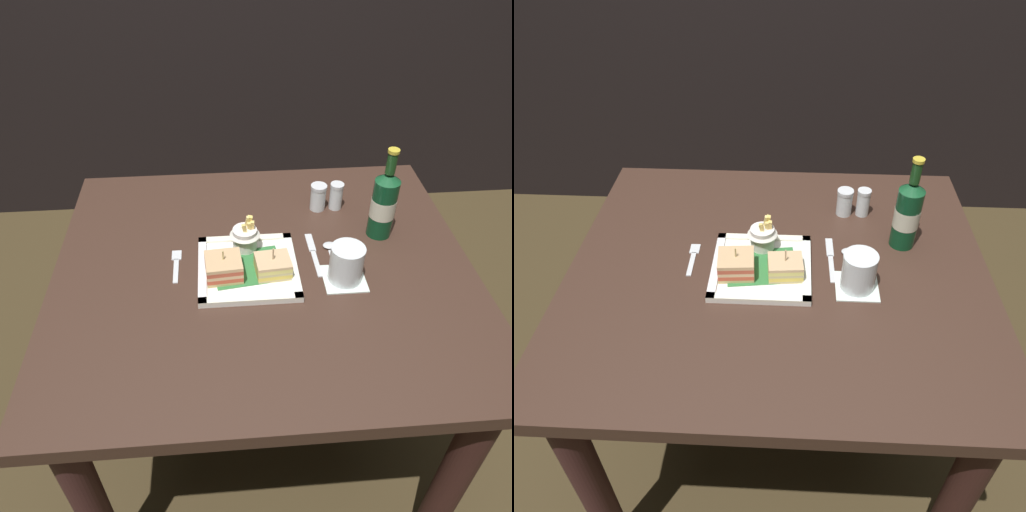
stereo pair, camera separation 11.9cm
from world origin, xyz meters
TOP-DOWN VIEW (x-y plane):
  - ground_plane at (0.00, 0.00)m, footprint 6.00×6.00m
  - dining_table at (0.00, 0.00)m, footprint 1.02×0.90m
  - square_plate at (-0.04, -0.01)m, footprint 0.24×0.24m
  - sandwich_half_left at (-0.10, -0.03)m, footprint 0.09×0.09m
  - sandwich_half_right at (0.02, -0.03)m, footprint 0.09×0.08m
  - fries_cup at (-0.04, 0.06)m, footprint 0.08×0.08m
  - beer_bottle at (0.31, 0.11)m, footprint 0.06×0.06m
  - drink_coaster at (0.19, -0.06)m, footprint 0.10×0.10m
  - water_glass at (0.19, -0.06)m, footprint 0.08×0.08m
  - fork at (-0.21, 0.03)m, footprint 0.02×0.12m
  - knife at (0.13, 0.04)m, footprint 0.02×0.17m
  - spoon at (0.17, 0.05)m, footprint 0.04×0.12m
  - salt_shaker at (0.17, 0.24)m, footprint 0.04×0.04m
  - pepper_shaker at (0.22, 0.24)m, footprint 0.04×0.04m

SIDE VIEW (x-z plane):
  - ground_plane at x=0.00m, z-range 0.00..0.00m
  - dining_table at x=0.00m, z-range 0.24..1.00m
  - fork at x=-0.21m, z-range 0.76..0.76m
  - knife at x=0.13m, z-range 0.76..0.76m
  - drink_coaster at x=0.19m, z-range 0.76..0.76m
  - spoon at x=0.17m, z-range 0.76..0.77m
  - square_plate at x=-0.04m, z-range 0.76..0.77m
  - sandwich_half_right at x=0.02m, z-range 0.75..0.83m
  - salt_shaker at x=0.17m, z-range 0.76..0.83m
  - pepper_shaker at x=0.22m, z-range 0.76..0.83m
  - sandwich_half_left at x=-0.10m, z-range 0.76..0.83m
  - water_glass at x=0.19m, z-range 0.76..0.85m
  - fries_cup at x=-0.04m, z-range 0.77..0.86m
  - beer_bottle at x=0.31m, z-range 0.73..0.98m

